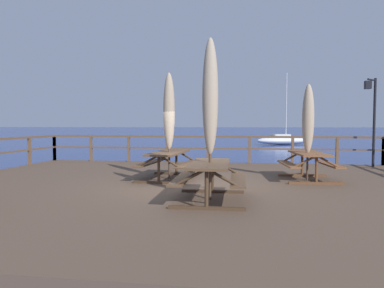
% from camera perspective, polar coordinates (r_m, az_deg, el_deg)
% --- Properties ---
extents(ground_plane, '(600.00, 600.00, 0.00)m').
position_cam_1_polar(ground_plane, '(8.98, -0.76, -10.58)').
color(ground_plane, navy).
extents(wooden_deck, '(13.57, 10.92, 0.61)m').
position_cam_1_polar(wooden_deck, '(8.91, -0.76, -8.69)').
color(wooden_deck, brown).
rests_on(wooden_deck, ground).
extents(railing_waterside_far, '(13.37, 0.10, 1.09)m').
position_cam_1_polar(railing_waterside_far, '(14.01, 2.62, -0.06)').
color(railing_waterside_far, brown).
rests_on(railing_waterside_far, wooden_deck).
extents(picnic_table_mid_centre, '(1.56, 2.19, 0.78)m').
position_cam_1_polar(picnic_table_mid_centre, '(9.83, -3.91, -2.47)').
color(picnic_table_mid_centre, brown).
rests_on(picnic_table_mid_centre, wooden_deck).
extents(picnic_table_back_left, '(1.55, 1.88, 0.78)m').
position_cam_1_polar(picnic_table_back_left, '(10.12, 18.60, -2.52)').
color(picnic_table_back_left, brown).
rests_on(picnic_table_back_left, wooden_deck).
extents(picnic_table_front_right, '(1.43, 1.98, 0.78)m').
position_cam_1_polar(picnic_table_front_right, '(7.04, 2.96, -4.74)').
color(picnic_table_front_right, brown).
rests_on(picnic_table_front_right, wooden_deck).
extents(patio_umbrella_tall_front, '(0.32, 0.32, 2.97)m').
position_cam_1_polar(patio_umbrella_tall_front, '(9.75, -3.78, 5.30)').
color(patio_umbrella_tall_front, '#4C3828').
rests_on(patio_umbrella_tall_front, wooden_deck).
extents(patio_umbrella_tall_mid_left, '(0.32, 0.32, 2.64)m').
position_cam_1_polar(patio_umbrella_tall_mid_left, '(10.07, 18.50, 3.87)').
color(patio_umbrella_tall_mid_left, '#4C3828').
rests_on(patio_umbrella_tall_mid_left, wooden_deck).
extents(patio_umbrella_short_front, '(0.32, 0.32, 3.27)m').
position_cam_1_polar(patio_umbrella_short_front, '(7.06, 3.01, 7.63)').
color(patio_umbrella_short_front, '#4C3828').
rests_on(patio_umbrella_short_front, wooden_deck).
extents(lamp_post_hooked, '(0.53, 0.54, 3.20)m').
position_cam_1_polar(lamp_post_hooked, '(14.02, 27.41, 5.20)').
color(lamp_post_hooked, black).
rests_on(lamp_post_hooked, wooden_deck).
extents(sailboat_distant, '(6.21, 3.67, 7.72)m').
position_cam_1_polar(sailboat_distant, '(38.76, 14.70, 0.66)').
color(sailboat_distant, white).
rests_on(sailboat_distant, ground).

